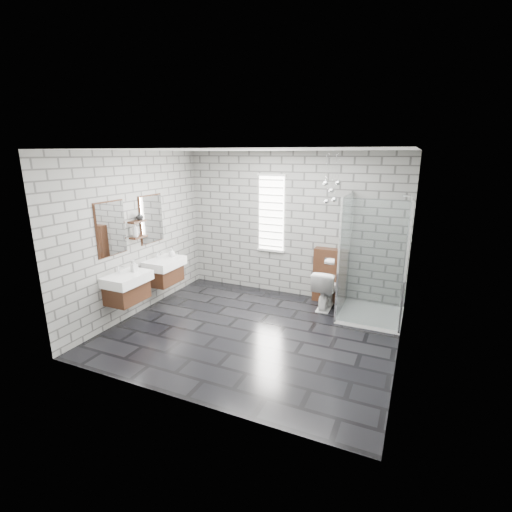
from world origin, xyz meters
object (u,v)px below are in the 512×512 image
Objects in this scene: shower_enclosure at (365,290)px; toilet at (325,289)px; cistern_panel at (330,275)px; vanity_right at (163,264)px; vanity_left at (125,280)px.

toilet is (-0.70, 0.21, -0.15)m from shower_enclosure.
cistern_panel reaches higher than toilet.
vanity_right is at bearing -153.89° from cistern_panel.
cistern_panel is at bearing -90.65° from toilet.
vanity_left is at bearing -140.12° from cistern_panel.
cistern_panel is 0.49× the size of shower_enclosure.
vanity_left is 3.54m from cistern_panel.
cistern_panel is (2.71, 1.33, -0.26)m from vanity_right.
vanity_right is 3.51m from shower_enclosure.
cistern_panel is at bearing 26.11° from vanity_right.
vanity_left is at bearing 35.15° from toilet.
vanity_left is at bearing -90.00° from vanity_right.
vanity_right is 1.57× the size of cistern_panel.
cistern_panel is (2.71, 2.26, -0.26)m from vanity_left.
cistern_panel is at bearing 39.88° from vanity_left.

